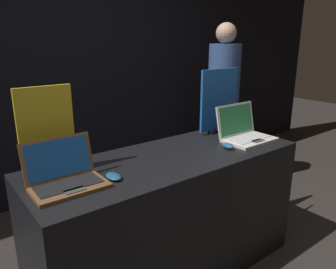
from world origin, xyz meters
TOP-DOWN VIEW (x-y plane):
  - wall_back at (0.00, 1.96)m, footprint 8.00×0.05m
  - display_counter at (0.00, 0.34)m, footprint 1.82×0.67m
  - laptop_front at (-0.69, 0.32)m, footprint 0.37×0.28m
  - mouse_front at (-0.45, 0.25)m, footprint 0.07×0.12m
  - promo_stand_front at (-0.69, 0.55)m, footprint 0.30×0.07m
  - laptop_back at (0.67, 0.29)m, footprint 0.38×0.30m
  - mouse_back at (0.41, 0.21)m, footprint 0.06×0.10m
  - promo_stand_back at (0.67, 0.56)m, footprint 0.38×0.07m
  - person_bystander at (1.36, 1.16)m, footprint 0.33×0.33m

SIDE VIEW (x-z plane):
  - display_counter at x=0.00m, z-range 0.00..0.87m
  - mouse_front at x=-0.45m, z-range 0.87..0.90m
  - mouse_back at x=0.41m, z-range 0.87..0.91m
  - person_bystander at x=1.36m, z-range 0.04..1.78m
  - laptop_front at x=-0.69m, z-range 0.81..1.04m
  - laptop_back at x=0.67m, z-range 0.80..1.06m
  - promo_stand_front at x=-0.69m, z-range 0.86..1.35m
  - promo_stand_back at x=0.67m, z-range 0.86..1.36m
  - wall_back at x=0.00m, z-range 0.00..2.80m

